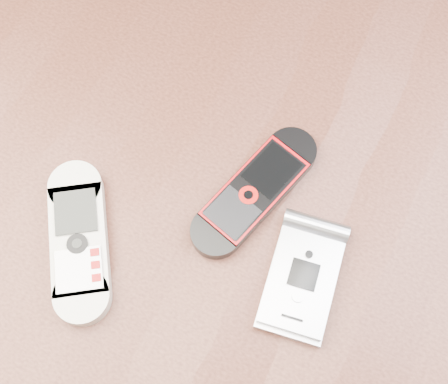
{
  "coord_description": "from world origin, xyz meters",
  "views": [
    {
      "loc": [
        0.1,
        -0.18,
        1.29
      ],
      "look_at": [
        0.01,
        0.0,
        0.76
      ],
      "focal_mm": 50.0,
      "sensor_mm": 36.0,
      "label": 1
    }
  ],
  "objects": [
    {
      "name": "nokia_black_red",
      "position": [
        0.03,
        0.01,
        0.76
      ],
      "size": [
        0.09,
        0.16,
        0.02
      ],
      "primitive_type": "cube",
      "rotation": [
        0.0,
        0.0,
        -0.27
      ],
      "color": "black",
      "rests_on": "table"
    },
    {
      "name": "nokia_white",
      "position": [
        -0.09,
        -0.1,
        0.76
      ],
      "size": [
        0.13,
        0.15,
        0.02
      ],
      "primitive_type": "cube",
      "rotation": [
        0.0,
        0.0,
        0.6
      ],
      "color": "silver",
      "rests_on": "table"
    },
    {
      "name": "table",
      "position": [
        0.0,
        0.0,
        0.64
      ],
      "size": [
        1.2,
        0.8,
        0.75
      ],
      "color": "black",
      "rests_on": "ground"
    },
    {
      "name": "ground",
      "position": [
        0.0,
        0.0,
        0.0
      ],
      "size": [
        4.0,
        4.0,
        0.0
      ],
      "primitive_type": "plane",
      "color": "#472B19",
      "rests_on": "ground"
    },
    {
      "name": "motorola_razr",
      "position": [
        0.1,
        -0.04,
        0.76
      ],
      "size": [
        0.08,
        0.12,
        0.02
      ],
      "primitive_type": "cube",
      "rotation": [
        0.0,
        0.0,
        0.16
      ],
      "color": "#B6B5BA",
      "rests_on": "table"
    }
  ]
}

